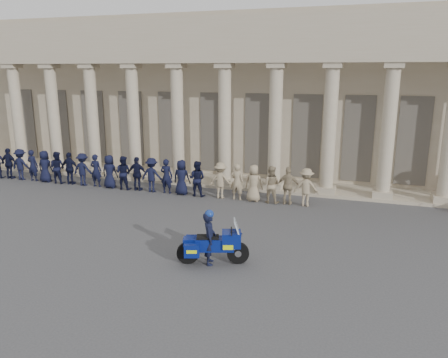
{
  "coord_description": "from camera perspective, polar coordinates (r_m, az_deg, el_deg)",
  "views": [
    {
      "loc": [
        5.5,
        -13.08,
        5.98
      ],
      "look_at": [
        0.12,
        3.51,
        1.6
      ],
      "focal_mm": 35.0,
      "sensor_mm": 36.0,
      "label": 1
    }
  ],
  "objects": [
    {
      "name": "building",
      "position": [
        28.4,
        6.9,
        11.07
      ],
      "size": [
        40.0,
        12.5,
        9.0
      ],
      "color": "tan",
      "rests_on": "ground"
    },
    {
      "name": "ground",
      "position": [
        15.4,
        -4.5,
        -8.8
      ],
      "size": [
        90.0,
        90.0,
        0.0
      ],
      "primitive_type": "plane",
      "color": "#3E3E41",
      "rests_on": "ground"
    },
    {
      "name": "rider",
      "position": [
        13.79,
        -1.92,
        -7.59
      ],
      "size": [
        0.58,
        0.71,
        1.79
      ],
      "rotation": [
        0.0,
        0.0,
        1.88
      ],
      "color": "black",
      "rests_on": "ground"
    },
    {
      "name": "officer_rank",
      "position": [
        22.56,
        -11.64,
        0.7
      ],
      "size": [
        18.33,
        0.66,
        1.73
      ],
      "color": "black",
      "rests_on": "ground"
    },
    {
      "name": "motorcycle",
      "position": [
        13.88,
        -1.38,
        -8.55
      ],
      "size": [
        2.23,
        1.24,
        1.47
      ],
      "rotation": [
        0.0,
        0.0,
        0.31
      ],
      "color": "black",
      "rests_on": "ground"
    }
  ]
}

